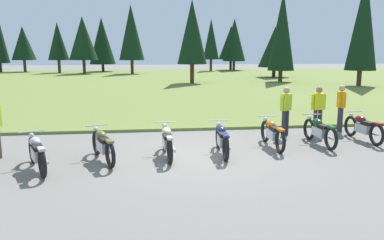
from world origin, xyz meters
The scene contains 13 objects.
ground_plane centered at (0.00, 0.00, 0.00)m, with size 140.00×140.00×0.00m, color slate.
grass_moorland centered at (0.00, 25.35, 0.05)m, with size 80.00×44.00×0.10m, color olive.
forest_treeline centered at (-3.55, 34.22, 4.40)m, with size 39.25×29.18×8.88m.
motorcycle_silver centered at (-3.99, -0.83, 0.44)m, with size 1.00×1.96×0.88m.
motorcycle_olive centered at (-2.48, -0.24, 0.44)m, with size 0.91×2.01×0.88m.
motorcycle_cream centered at (-0.77, -0.03, 0.44)m, with size 0.62×2.10×0.88m.
motorcycle_navy centered at (0.78, 0.05, 0.44)m, with size 0.62×2.10×0.88m.
motorcycle_orange centered at (2.45, 0.65, 0.44)m, with size 0.62×2.10×0.88m.
motorcycle_british_green centered at (4.01, 0.78, 0.44)m, with size 0.62×2.10×0.88m.
motorcycle_maroon centered at (5.65, 1.11, 0.44)m, with size 0.62×2.10×0.88m.
rider_in_hivis_vest centered at (5.65, 2.60, 0.95)m, with size 0.29×0.54×1.67m.
rider_with_back_turned centered at (4.61, 2.21, 0.95)m, with size 0.55×0.26×1.67m.
rider_checking_bike centered at (3.42, 2.16, 0.95)m, with size 0.47×0.39×1.67m.
Camera 1 is at (-1.36, -10.30, 2.89)m, focal length 35.97 mm.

